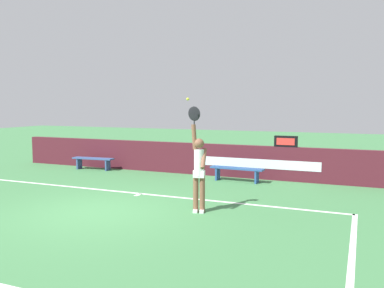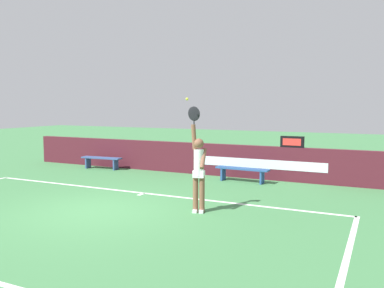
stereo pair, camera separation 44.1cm
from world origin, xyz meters
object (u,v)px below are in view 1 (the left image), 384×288
object	(u,v)px
tennis_ball	(188,99)
courtside_bench_far	(93,160)
tennis_player	(199,168)
courtside_bench_near	(237,171)
speed_display	(286,141)

from	to	relation	value
tennis_ball	courtside_bench_far	size ratio (longest dim) A/B	0.04
tennis_player	courtside_bench_near	distance (m)	4.07
courtside_bench_near	tennis_player	bearing A→B (deg)	-86.20
courtside_bench_near	courtside_bench_far	bearing A→B (deg)	178.45
tennis_ball	courtside_bench_near	bearing A→B (deg)	91.50
courtside_bench_far	tennis_ball	bearing A→B (deg)	-36.75
tennis_ball	speed_display	bearing A→B (deg)	75.32
tennis_player	courtside_bench_far	world-z (taller)	tennis_player
courtside_bench_near	tennis_ball	bearing A→B (deg)	-88.50
speed_display	tennis_player	bearing A→B (deg)	-103.84
speed_display	tennis_player	world-z (taller)	tennis_player
speed_display	courtside_bench_near	size ratio (longest dim) A/B	0.42
courtside_bench_far	tennis_player	bearing A→B (deg)	-34.19
speed_display	courtside_bench_far	size ratio (longest dim) A/B	0.44
tennis_ball	tennis_player	bearing A→B (deg)	62.77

